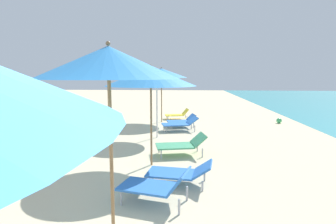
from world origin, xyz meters
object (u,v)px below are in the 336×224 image
(umbrella_third, at_px, (151,77))
(lounger_third_shoreside, at_px, (182,144))
(lounger_third_inland, at_px, (180,172))
(lounger_fourth_shoreside, at_px, (180,123))
(umbrella_fourth, at_px, (157,76))
(person_walking_near, at_px, (34,118))
(umbrella_second, at_px, (109,63))
(umbrella_farthest, at_px, (161,73))
(beach_ball, at_px, (279,121))
(lounger_second_shoreside, at_px, (156,185))
(lounger_farthest_shoreside, at_px, (178,114))
(lounger_farthest_inland, at_px, (182,120))

(umbrella_third, relative_size, lounger_third_shoreside, 1.68)
(lounger_third_inland, bearing_deg, lounger_fourth_shoreside, -80.79)
(umbrella_fourth, distance_m, person_walking_near, 4.26)
(umbrella_second, bearing_deg, umbrella_farthest, 91.31)
(umbrella_second, relative_size, umbrella_fourth, 1.07)
(umbrella_second, distance_m, lounger_fourth_shoreside, 7.73)
(umbrella_third, distance_m, person_walking_near, 4.41)
(beach_ball, bearing_deg, person_walking_near, -152.03)
(umbrella_farthest, bearing_deg, lounger_third_shoreside, -78.59)
(umbrella_fourth, xyz_separation_m, beach_ball, (5.46, 3.32, -2.11))
(lounger_third_shoreside, height_order, lounger_fourth_shoreside, lounger_third_shoreside)
(umbrella_second, relative_size, lounger_second_shoreside, 2.01)
(beach_ball, bearing_deg, umbrella_second, -119.61)
(lounger_second_shoreside, bearing_deg, umbrella_fourth, -69.87)
(umbrella_farthest, relative_size, person_walking_near, 1.72)
(lounger_fourth_shoreside, bearing_deg, lounger_third_inland, 78.01)
(lounger_third_inland, bearing_deg, umbrella_third, -49.06)
(umbrella_second, relative_size, beach_ball, 10.92)
(lounger_third_inland, relative_size, beach_ball, 5.71)
(umbrella_second, bearing_deg, lounger_third_inland, 65.48)
(umbrella_third, bearing_deg, lounger_fourth_shoreside, 81.71)
(umbrella_fourth, bearing_deg, lounger_farthest_shoreside, 81.92)
(lounger_third_inland, height_order, beach_ball, lounger_third_inland)
(umbrella_second, distance_m, lounger_farthest_shoreside, 10.62)
(umbrella_fourth, bearing_deg, beach_ball, 31.34)
(lounger_third_inland, xyz_separation_m, lounger_farthest_shoreside, (-0.36, 8.44, -0.00))
(umbrella_farthest, distance_m, lounger_farthest_shoreside, 2.43)
(lounger_second_shoreside, height_order, person_walking_near, person_walking_near)
(umbrella_farthest, bearing_deg, lounger_fourth_shoreside, -64.80)
(umbrella_second, bearing_deg, person_walking_near, 129.63)
(lounger_second_shoreside, distance_m, lounger_third_inland, 0.98)
(lounger_fourth_shoreside, xyz_separation_m, person_walking_near, (-4.56, -2.80, 0.61))
(umbrella_farthest, relative_size, beach_ball, 10.69)
(beach_ball, bearing_deg, umbrella_third, -129.53)
(umbrella_third, xyz_separation_m, person_walking_near, (-3.94, 1.49, -1.31))
(lounger_third_shoreside, bearing_deg, umbrella_farthest, -90.35)
(umbrella_second, relative_size, lounger_farthest_shoreside, 2.13)
(lounger_second_shoreside, height_order, lounger_third_inland, lounger_second_shoreside)
(umbrella_third, distance_m, lounger_third_shoreside, 2.25)
(lounger_fourth_shoreside, relative_size, lounger_farthest_shoreside, 1.22)
(person_walking_near, bearing_deg, lounger_third_shoreside, -1.79)
(umbrella_fourth, distance_m, umbrella_farthest, 3.30)
(lounger_farthest_inland, height_order, beach_ball, lounger_farthest_inland)
(umbrella_second, height_order, umbrella_third, umbrella_second)
(umbrella_third, bearing_deg, lounger_third_shoreside, 50.46)
(lounger_third_shoreside, xyz_separation_m, beach_ball, (4.51, 5.46, -0.19))
(umbrella_farthest, bearing_deg, umbrella_second, -88.69)
(lounger_second_shoreside, bearing_deg, lounger_farthest_shoreside, -76.38)
(umbrella_fourth, bearing_deg, person_walking_near, -157.36)
(umbrella_second, distance_m, lounger_second_shoreside, 2.39)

